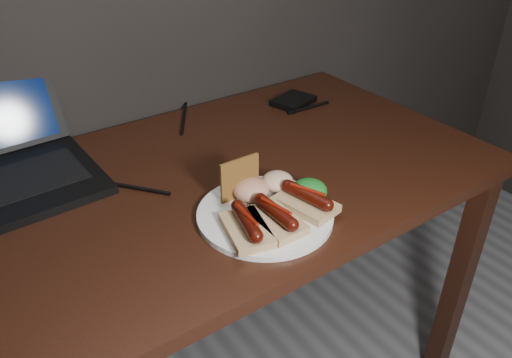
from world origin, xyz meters
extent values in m
cube|color=black|center=(0.00, 1.38, 0.73)|extent=(1.40, 0.70, 0.03)
cube|color=black|center=(0.65, 1.08, 0.36)|extent=(0.05, 0.05, 0.72)
cube|color=black|center=(0.65, 1.68, 0.36)|extent=(0.05, 0.05, 0.72)
cube|color=black|center=(-0.31, 1.56, 0.76)|extent=(0.40, 0.30, 0.02)
cube|color=black|center=(0.46, 1.58, 0.76)|extent=(0.13, 0.12, 0.02)
cylinder|color=black|center=(-0.09, 1.43, 0.75)|extent=(0.12, 0.15, 0.01)
cylinder|color=black|center=(0.16, 1.68, 0.75)|extent=(0.12, 0.19, 0.01)
cylinder|color=black|center=(0.47, 1.53, 0.75)|extent=(0.14, 0.01, 0.01)
cylinder|color=white|center=(0.08, 1.19, 0.76)|extent=(0.33, 0.33, 0.01)
cube|color=tan|center=(0.02, 1.16, 0.77)|extent=(0.10, 0.13, 0.02)
cylinder|color=#481004|center=(0.02, 1.16, 0.79)|extent=(0.05, 0.10, 0.02)
sphere|color=#481004|center=(0.00, 1.11, 0.79)|extent=(0.03, 0.02, 0.02)
sphere|color=#481004|center=(0.03, 1.20, 0.79)|extent=(0.02, 0.02, 0.02)
cylinder|color=#690F05|center=(0.02, 1.16, 0.80)|extent=(0.01, 0.07, 0.01)
cube|color=tan|center=(0.07, 1.15, 0.77)|extent=(0.07, 0.12, 0.02)
cylinder|color=#481004|center=(0.07, 1.15, 0.79)|extent=(0.03, 0.10, 0.02)
sphere|color=#481004|center=(0.07, 1.10, 0.79)|extent=(0.02, 0.02, 0.02)
sphere|color=#481004|center=(0.07, 1.20, 0.79)|extent=(0.02, 0.02, 0.02)
cylinder|color=#690F05|center=(0.07, 1.15, 0.80)|extent=(0.02, 0.07, 0.01)
cube|color=tan|center=(0.15, 1.16, 0.77)|extent=(0.09, 0.13, 0.02)
cylinder|color=#481004|center=(0.15, 1.16, 0.79)|extent=(0.04, 0.10, 0.02)
sphere|color=#481004|center=(0.16, 1.11, 0.79)|extent=(0.03, 0.02, 0.02)
sphere|color=#481004|center=(0.14, 1.20, 0.79)|extent=(0.03, 0.02, 0.02)
cylinder|color=#690F05|center=(0.15, 1.16, 0.80)|extent=(0.03, 0.07, 0.01)
cube|color=olive|center=(0.07, 1.26, 0.80)|extent=(0.08, 0.01, 0.08)
ellipsoid|color=#0F4F14|center=(0.18, 1.18, 0.78)|extent=(0.07, 0.07, 0.04)
ellipsoid|color=maroon|center=(0.09, 1.25, 0.78)|extent=(0.07, 0.07, 0.04)
ellipsoid|color=beige|center=(0.15, 1.24, 0.78)|extent=(0.06, 0.06, 0.04)
camera|label=1|loc=(-0.37, 0.57, 1.31)|focal=35.00mm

